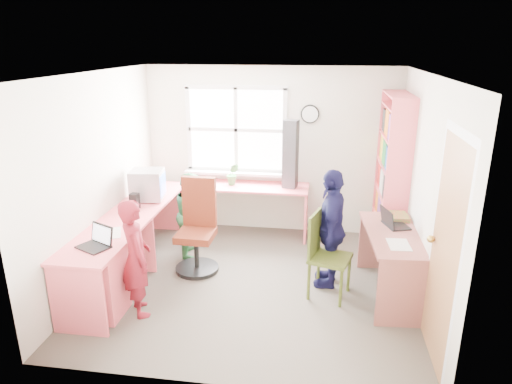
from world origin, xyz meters
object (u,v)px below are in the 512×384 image
Objects in this scene: crt_monitor at (147,185)px; laptop_right at (392,222)px; wooden_chair at (324,252)px; cd_tower at (291,154)px; laptop_left at (97,242)px; person_red at (136,258)px; bookshelf at (391,179)px; swivel_chair at (198,231)px; l_desk at (135,251)px; person_green at (192,214)px; person_navy at (331,228)px; right_desk at (394,250)px; potted_plant at (233,174)px.

crt_monitor reaches higher than laptop_right.
wooden_chair is 1.78m from cd_tower.
person_red reaches higher than laptop_left.
bookshelf is 5.38× the size of laptop_left.
wooden_chair is at bearing -13.68° from swivel_chair.
person_red is (-2.63, -0.93, -0.17)m from laptop_right.
laptop_left is (-0.15, -0.52, 0.34)m from l_desk.
swivel_chair is at bearing 44.92° from l_desk.
laptop_right is 1.82m from cd_tower.
swivel_chair reaches higher than l_desk.
swivel_chair reaches higher than person_green.
l_desk is at bearing -75.16° from person_navy.
l_desk is at bearing -178.59° from right_desk.
swivel_chair is 0.92× the size of person_red.
l_desk is 7.89× the size of laptop_right.
bookshelf is 2.21× the size of cd_tower.
swivel_chair is at bearing -52.83° from person_red.
person_navy is (0.57, -1.30, -0.53)m from cd_tower.
wooden_chair is 0.69× the size of person_navy.
crt_monitor is at bearing 100.20° from l_desk.
laptop_left reaches higher than l_desk.
person_navy is (1.96, 0.89, 0.07)m from person_red.
crt_monitor is at bearing 177.82° from wooden_chair.
cd_tower reaches higher than crt_monitor.
bookshelf is 1.38m from cd_tower.
potted_plant is (-0.82, -0.01, -0.32)m from cd_tower.
person_navy reaches higher than l_desk.
crt_monitor is (-3.03, 0.65, 0.41)m from right_desk.
right_desk is 0.63× the size of bookshelf.
person_red reaches higher than person_green.
laptop_right is (-0.01, 0.20, 0.25)m from right_desk.
potted_plant is at bearing -129.00° from person_navy.
person_red reaches higher than l_desk.
person_green is (-2.48, 0.71, 0.02)m from right_desk.
bookshelf is at bearing 1.64° from cd_tower.
l_desk is at bearing -121.03° from cd_tower.
cd_tower is 0.69× the size of person_navy.
swivel_chair is 0.94m from crt_monitor.
right_desk is 1.29m from bookshelf.
wooden_chair is (1.54, -0.41, 0.03)m from swivel_chair.
crt_monitor is at bearing 63.08° from laptop_right.
laptop_right is 0.33× the size of person_green.
laptop_left is 3.17m from laptop_right.
swivel_chair is 1.21× the size of cd_tower.
cd_tower is 2.99× the size of potted_plant.
person_red is (0.39, -1.39, -0.33)m from crt_monitor.
right_desk is at bearing 81.03° from person_navy.
cd_tower is (1.77, 2.24, 0.43)m from laptop_left.
person_green is (-1.72, 0.81, 0.04)m from wooden_chair.
person_green reaches higher than potted_plant.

